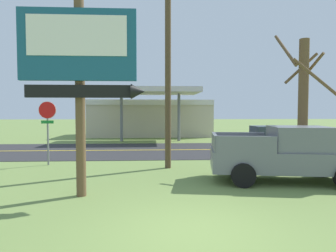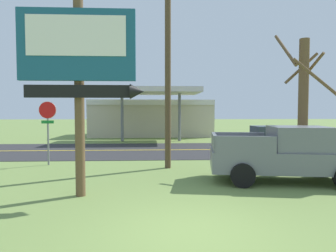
# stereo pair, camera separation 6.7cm
# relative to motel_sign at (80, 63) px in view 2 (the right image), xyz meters

# --- Properties ---
(ground_plane) EXTENTS (180.00, 180.00, 0.00)m
(ground_plane) POSITION_rel_motel_sign_xyz_m (2.76, -2.66, -3.85)
(ground_plane) COLOR olive
(road_asphalt) EXTENTS (140.00, 8.00, 0.02)m
(road_asphalt) POSITION_rel_motel_sign_xyz_m (2.76, 10.34, -3.84)
(road_asphalt) COLOR #2B2B2D
(road_asphalt) RESTS_ON ground
(road_centre_line) EXTENTS (126.00, 0.20, 0.01)m
(road_centre_line) POSITION_rel_motel_sign_xyz_m (2.76, 10.34, -3.83)
(road_centre_line) COLOR gold
(road_centre_line) RESTS_ON road_asphalt
(motel_sign) EXTENTS (3.53, 0.54, 5.67)m
(motel_sign) POSITION_rel_motel_sign_xyz_m (0.00, 0.00, 0.00)
(motel_sign) COLOR brown
(motel_sign) RESTS_ON ground
(stop_sign) EXTENTS (0.80, 0.08, 2.95)m
(stop_sign) POSITION_rel_motel_sign_xyz_m (-2.80, 5.34, -1.82)
(stop_sign) COLOR slate
(stop_sign) RESTS_ON ground
(utility_pole) EXTENTS (1.96, 0.26, 9.71)m
(utility_pole) POSITION_rel_motel_sign_xyz_m (2.71, 4.35, 1.32)
(utility_pole) COLOR brown
(utility_pole) RESTS_ON ground
(bare_tree) EXTENTS (1.93, 1.86, 5.78)m
(bare_tree) POSITION_rel_motel_sign_xyz_m (8.25, 3.37, -0.94)
(bare_tree) COLOR brown
(bare_tree) RESTS_ON ground
(gas_station) EXTENTS (12.00, 11.50, 4.40)m
(gas_station) POSITION_rel_motel_sign_xyz_m (1.88, 21.96, -1.91)
(gas_station) COLOR beige
(gas_station) RESTS_ON ground
(pickup_grey_parked_on_lawn) EXTENTS (5.44, 2.84, 1.96)m
(pickup_grey_parked_on_lawn) POSITION_rel_motel_sign_xyz_m (6.79, 1.55, -2.89)
(pickup_grey_parked_on_lawn) COLOR slate
(pickup_grey_parked_on_lawn) RESTS_ON ground
(car_blue_near_lane) EXTENTS (4.20, 2.00, 1.64)m
(car_blue_near_lane) POSITION_rel_motel_sign_xyz_m (8.85, 8.34, -3.02)
(car_blue_near_lane) COLOR #233893
(car_blue_near_lane) RESTS_ON ground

